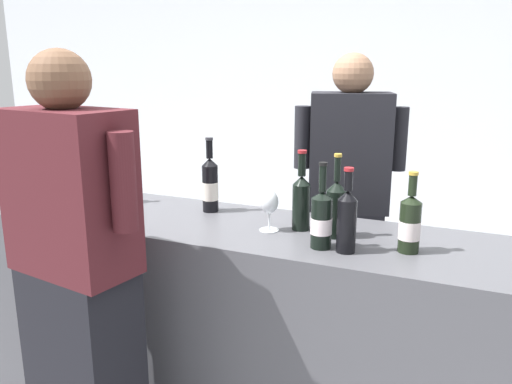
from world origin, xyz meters
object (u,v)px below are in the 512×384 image
at_px(wine_bottle_2, 112,179).
at_px(person_guest, 79,296).
at_px(wine_glass, 269,204).
at_px(wine_bottle_6, 336,207).
at_px(wine_bottle_4, 347,219).
at_px(wine_bottle_1, 210,185).
at_px(wine_bottle_0, 410,223).
at_px(wine_bottle_5, 321,219).
at_px(person_server, 346,223).
at_px(wine_bottle_3, 301,200).

height_order(wine_bottle_2, person_guest, person_guest).
bearing_deg(wine_glass, wine_bottle_6, 7.22).
bearing_deg(person_guest, wine_bottle_4, 28.33).
bearing_deg(wine_bottle_1, wine_bottle_2, -173.71).
relative_size(wine_bottle_0, wine_bottle_6, 0.90).
relative_size(wine_bottle_5, person_server, 0.19).
bearing_deg(wine_bottle_5, wine_bottle_0, 15.42).
relative_size(wine_bottle_3, person_server, 0.20).
distance_m(wine_bottle_5, person_guest, 0.91).
bearing_deg(wine_glass, wine_bottle_4, -18.65).
bearing_deg(wine_bottle_5, wine_bottle_3, 127.92).
distance_m(wine_bottle_1, wine_bottle_4, 0.75).
xyz_separation_m(wine_bottle_0, wine_bottle_2, (-1.42, 0.13, 0.01)).
relative_size(wine_bottle_4, wine_bottle_5, 0.97).
height_order(wine_bottle_3, wine_glass, wine_bottle_3).
bearing_deg(wine_bottle_1, wine_bottle_0, -11.48).
height_order(wine_bottle_3, wine_bottle_4, wine_bottle_3).
bearing_deg(wine_bottle_6, wine_bottle_3, 167.68).
xyz_separation_m(wine_bottle_2, wine_glass, (0.87, -0.10, -0.00)).
relative_size(wine_bottle_4, wine_bottle_6, 0.94).
height_order(wine_bottle_1, wine_glass, wine_bottle_1).
bearing_deg(person_server, wine_bottle_5, -83.95).
bearing_deg(wine_bottle_5, wine_glass, 156.34).
distance_m(wine_bottle_1, wine_bottle_5, 0.66).
distance_m(wine_bottle_6, person_guest, 1.00).
bearing_deg(person_guest, wine_bottle_2, 119.21).
distance_m(wine_bottle_5, wine_glass, 0.27).
bearing_deg(wine_bottle_0, wine_bottle_2, 174.85).
relative_size(wine_bottle_2, wine_bottle_6, 0.96).
distance_m(wine_bottle_2, wine_bottle_3, 0.98).
bearing_deg(wine_bottle_2, person_server, 26.88).
bearing_deg(wine_bottle_6, wine_bottle_5, -96.52).
relative_size(wine_bottle_3, wine_bottle_4, 1.06).
bearing_deg(person_guest, wine_bottle_5, 31.69).
xyz_separation_m(wine_bottle_2, wine_bottle_4, (1.21, -0.22, 0.01)).
height_order(wine_bottle_2, wine_glass, wine_bottle_2).
xyz_separation_m(wine_bottle_3, person_server, (0.06, 0.56, -0.25)).
relative_size(wine_bottle_2, person_server, 0.19).
relative_size(wine_glass, person_guest, 0.10).
height_order(wine_bottle_1, wine_bottle_5, wine_bottle_1).
bearing_deg(person_server, wine_bottle_6, -80.98).
xyz_separation_m(wine_bottle_3, person_guest, (-0.61, -0.64, -0.26)).
bearing_deg(person_guest, wine_bottle_1, 79.32).
bearing_deg(wine_bottle_3, person_server, 83.96).
relative_size(wine_bottle_4, person_guest, 0.19).
height_order(wine_bottle_2, wine_bottle_6, wine_bottle_6).
distance_m(wine_bottle_2, wine_bottle_5, 1.14).
distance_m(wine_bottle_6, wine_glass, 0.27).
bearing_deg(person_server, person_guest, -119.05).
bearing_deg(wine_bottle_6, person_guest, -141.61).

